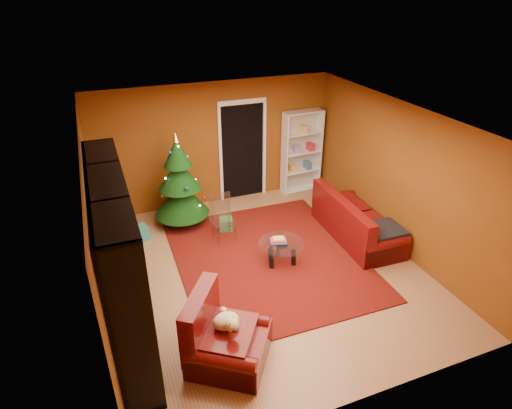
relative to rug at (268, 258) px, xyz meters
name	(u,v)px	position (x,y,z in m)	size (l,w,h in m)	color
floor	(265,271)	(-0.18, -0.26, -0.04)	(5.00, 5.50, 0.05)	#8E5E3B
ceiling	(266,118)	(-0.18, -0.26, 2.61)	(5.00, 5.50, 0.05)	silver
wall_back	(215,144)	(-0.18, 2.51, 1.29)	(5.00, 0.05, 2.60)	brown
wall_left	(95,233)	(-2.71, -0.26, 1.29)	(0.05, 5.50, 2.60)	brown
wall_right	(399,177)	(2.34, -0.26, 1.29)	(0.05, 5.50, 2.60)	brown
doorway	(243,152)	(0.42, 2.47, 1.04)	(1.06, 0.60, 2.16)	black
rug	(268,258)	(0.00, 0.00, 0.00)	(3.11, 3.63, 0.02)	#5B100A
media_unit	(119,260)	(-2.46, -0.81, 1.14)	(0.46, 2.99, 2.29)	black
christmas_tree	(180,181)	(-1.12, 1.77, 0.91)	(1.07, 1.07, 1.91)	black
gift_box_teal	(140,233)	(-2.00, 1.47, 0.12)	(0.27, 0.27, 0.27)	#227771
gift_box_green	(226,225)	(-0.40, 1.19, 0.11)	(0.25, 0.25, 0.25)	#2F7835
gift_box_red	(177,206)	(-1.13, 2.33, 0.09)	(0.20, 0.20, 0.20)	#A01411
white_bookshelf	(302,152)	(1.76, 2.31, 0.92)	(0.88, 0.32, 1.91)	white
armchair	(229,336)	(-1.33, -1.88, 0.39)	(1.02, 1.02, 0.80)	#4A0808
dog	(226,321)	(-1.34, -1.82, 0.58)	(0.40, 0.30, 0.26)	beige
sofa	(358,217)	(1.84, 0.07, 0.42)	(2.01, 0.90, 0.86)	#4A0808
coffee_table	(281,253)	(0.15, -0.20, 0.20)	(0.81, 0.81, 0.51)	gray
acrylic_chair	(224,222)	(-0.54, 0.86, 0.40)	(0.42, 0.45, 0.81)	#66605B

